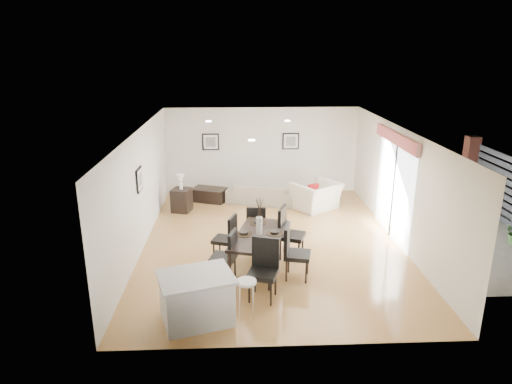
{
  "coord_description": "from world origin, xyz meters",
  "views": [
    {
      "loc": [
        -0.82,
        -10.03,
        4.45
      ],
      "look_at": [
        -0.35,
        0.4,
        1.13
      ],
      "focal_mm": 32.0,
      "sensor_mm": 36.0,
      "label": 1
    }
  ],
  "objects_px": {
    "dining_chair_wfar": "(228,236)",
    "side_table": "(182,200)",
    "sofa": "(261,193)",
    "dining_chair_wnear": "(227,253)",
    "dining_chair_head": "(264,265)",
    "coffee_table": "(209,195)",
    "dining_chair_efar": "(288,230)",
    "dining_table": "(259,238)",
    "armchair": "(316,196)",
    "kitchen_island": "(197,298)",
    "dining_chair_enear": "(293,249)",
    "bar_stool": "(247,286)",
    "dining_chair_foot": "(256,224)"
  },
  "relations": [
    {
      "from": "dining_table",
      "to": "sofa",
      "type": "bearing_deg",
      "value": 101.93
    },
    {
      "from": "dining_table",
      "to": "kitchen_island",
      "type": "distance_m",
      "value": 2.23
    },
    {
      "from": "dining_chair_foot",
      "to": "coffee_table",
      "type": "relative_size",
      "value": 1.0
    },
    {
      "from": "dining_chair_enear",
      "to": "bar_stool",
      "type": "distance_m",
      "value": 1.74
    },
    {
      "from": "dining_chair_wfar",
      "to": "dining_chair_foot",
      "type": "height_order",
      "value": "dining_chair_wfar"
    },
    {
      "from": "kitchen_island",
      "to": "bar_stool",
      "type": "bearing_deg",
      "value": -17.31
    },
    {
      "from": "dining_table",
      "to": "kitchen_island",
      "type": "height_order",
      "value": "kitchen_island"
    },
    {
      "from": "dining_chair_wnear",
      "to": "dining_chair_foot",
      "type": "relative_size",
      "value": 1.07
    },
    {
      "from": "dining_table",
      "to": "dining_chair_head",
      "type": "height_order",
      "value": "dining_chair_head"
    },
    {
      "from": "bar_stool",
      "to": "dining_chair_foot",
      "type": "bearing_deg",
      "value": 84.31
    },
    {
      "from": "sofa",
      "to": "side_table",
      "type": "xyz_separation_m",
      "value": [
        -2.28,
        -0.63,
        0.04
      ]
    },
    {
      "from": "dining_chair_foot",
      "to": "dining_table",
      "type": "bearing_deg",
      "value": 95.88
    },
    {
      "from": "dining_chair_head",
      "to": "coffee_table",
      "type": "relative_size",
      "value": 1.16
    },
    {
      "from": "dining_chair_enear",
      "to": "coffee_table",
      "type": "distance_m",
      "value": 5.3
    },
    {
      "from": "dining_table",
      "to": "side_table",
      "type": "relative_size",
      "value": 3.08
    },
    {
      "from": "dining_chair_head",
      "to": "coffee_table",
      "type": "height_order",
      "value": "dining_chair_head"
    },
    {
      "from": "dining_chair_wfar",
      "to": "kitchen_island",
      "type": "distance_m",
      "value": 2.38
    },
    {
      "from": "sofa",
      "to": "side_table",
      "type": "bearing_deg",
      "value": 30.65
    },
    {
      "from": "dining_chair_foot",
      "to": "kitchen_island",
      "type": "xyz_separation_m",
      "value": [
        -1.14,
        -3.04,
        -0.12
      ]
    },
    {
      "from": "dining_chair_foot",
      "to": "dining_chair_enear",
      "type": "bearing_deg",
      "value": 117.85
    },
    {
      "from": "dining_chair_foot",
      "to": "sofa",
      "type": "bearing_deg",
      "value": -89.72
    },
    {
      "from": "armchair",
      "to": "kitchen_island",
      "type": "xyz_separation_m",
      "value": [
        -2.98,
        -5.51,
        0.04
      ]
    },
    {
      "from": "sofa",
      "to": "armchair",
      "type": "xyz_separation_m",
      "value": [
        1.55,
        -0.61,
        0.1
      ]
    },
    {
      "from": "dining_chair_wfar",
      "to": "side_table",
      "type": "height_order",
      "value": "dining_chair_wfar"
    },
    {
      "from": "side_table",
      "to": "dining_chair_wfar",
      "type": "bearing_deg",
      "value": -66.83
    },
    {
      "from": "armchair",
      "to": "dining_chair_foot",
      "type": "height_order",
      "value": "dining_chair_foot"
    },
    {
      "from": "dining_chair_wfar",
      "to": "dining_chair_efar",
      "type": "xyz_separation_m",
      "value": [
        1.3,
        0.06,
        0.08
      ]
    },
    {
      "from": "armchair",
      "to": "side_table",
      "type": "distance_m",
      "value": 3.84
    },
    {
      "from": "dining_chair_enear",
      "to": "dining_chair_foot",
      "type": "height_order",
      "value": "dining_chair_enear"
    },
    {
      "from": "sofa",
      "to": "dining_chair_head",
      "type": "relative_size",
      "value": 1.77
    },
    {
      "from": "coffee_table",
      "to": "bar_stool",
      "type": "height_order",
      "value": "bar_stool"
    },
    {
      "from": "sofa",
      "to": "dining_chair_efar",
      "type": "distance_m",
      "value": 3.77
    },
    {
      "from": "armchair",
      "to": "dining_chair_head",
      "type": "bearing_deg",
      "value": 33.78
    },
    {
      "from": "dining_chair_wfar",
      "to": "coffee_table",
      "type": "bearing_deg",
      "value": -151.93
    },
    {
      "from": "dining_chair_enear",
      "to": "dining_chair_head",
      "type": "bearing_deg",
      "value": 151.59
    },
    {
      "from": "side_table",
      "to": "bar_stool",
      "type": "height_order",
      "value": "bar_stool"
    },
    {
      "from": "dining_chair_enear",
      "to": "dining_table",
      "type": "bearing_deg",
      "value": 68.78
    },
    {
      "from": "dining_chair_wfar",
      "to": "bar_stool",
      "type": "relative_size",
      "value": 1.38
    },
    {
      "from": "armchair",
      "to": "dining_chair_wfar",
      "type": "height_order",
      "value": "dining_chair_wfar"
    },
    {
      "from": "sofa",
      "to": "dining_table",
      "type": "height_order",
      "value": "dining_table"
    },
    {
      "from": "coffee_table",
      "to": "dining_chair_foot",
      "type": "bearing_deg",
      "value": -48.96
    },
    {
      "from": "dining_chair_head",
      "to": "dining_chair_foot",
      "type": "relative_size",
      "value": 1.16
    },
    {
      "from": "sofa",
      "to": "dining_chair_wnear",
      "type": "bearing_deg",
      "value": 94.1
    },
    {
      "from": "dining_chair_wnear",
      "to": "dining_chair_wfar",
      "type": "distance_m",
      "value": 0.92
    },
    {
      "from": "dining_chair_wnear",
      "to": "side_table",
      "type": "height_order",
      "value": "dining_chair_wnear"
    },
    {
      "from": "dining_table",
      "to": "dining_chair_efar",
      "type": "distance_m",
      "value": 0.82
    },
    {
      "from": "dining_chair_foot",
      "to": "coffee_table",
      "type": "xyz_separation_m",
      "value": [
        -1.27,
        3.32,
        -0.35
      ]
    },
    {
      "from": "sofa",
      "to": "dining_table",
      "type": "distance_m",
      "value": 4.26
    },
    {
      "from": "dining_table",
      "to": "coffee_table",
      "type": "bearing_deg",
      "value": 121.54
    },
    {
      "from": "armchair",
      "to": "dining_chair_wnear",
      "type": "height_order",
      "value": "dining_chair_wnear"
    }
  ]
}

